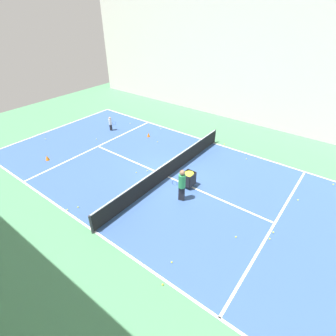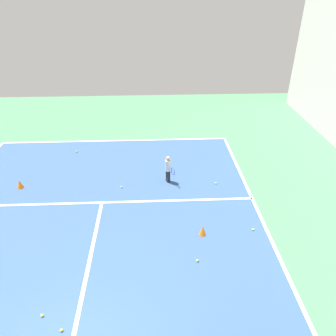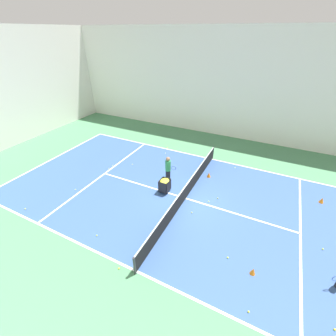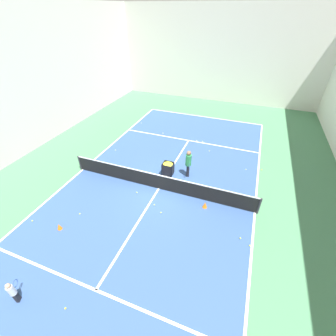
{
  "view_description": "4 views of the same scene",
  "coord_description": "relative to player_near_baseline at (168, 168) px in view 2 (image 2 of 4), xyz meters",
  "views": [
    {
      "loc": [
        9.67,
        7.39,
        8.44
      ],
      "look_at": [
        0.0,
        0.0,
        0.59
      ],
      "focal_mm": 28.0,
      "sensor_mm": 36.0,
      "label": 1
    },
    {
      "loc": [
        -1.84,
        3.18,
        6.71
      ],
      "look_at": [
        -2.34,
        -7.26,
        0.59
      ],
      "focal_mm": 35.0,
      "sensor_mm": 36.0,
      "label": 2
    },
    {
      "loc": [
        -9.67,
        -3.63,
        8.44
      ],
      "look_at": [
        1.18,
        1.75,
        0.96
      ],
      "focal_mm": 24.0,
      "sensor_mm": 36.0,
      "label": 3
    },
    {
      "loc": [
        3.89,
        -8.87,
        8.44
      ],
      "look_at": [
        0.03,
        1.4,
        0.51
      ],
      "focal_mm": 24.0,
      "sensor_mm": 36.0,
      "label": 4
    }
  ],
  "objects": [
    {
      "name": "line_service_near",
      "position": [
        2.34,
        1.22,
        -0.61
      ],
      "size": [
        10.46,
        0.1,
        0.0
      ],
      "primitive_type": "cube",
      "color": "white",
      "rests_on": "ground"
    },
    {
      "name": "training_cone_1",
      "position": [
        5.44,
        0.16,
        -0.45
      ],
      "size": [
        0.25,
        0.25,
        0.32
      ],
      "primitive_type": "cone",
      "color": "orange",
      "rests_on": "ground"
    },
    {
      "name": "tennis_ball_15",
      "position": [
        3.93,
        -2.6,
        -0.58
      ],
      "size": [
        0.07,
        0.07,
        0.07
      ],
      "primitive_type": "sphere",
      "color": "yellow",
      "rests_on": "ground"
    },
    {
      "name": "tennis_ball_7",
      "position": [
        -0.6,
        4.06,
        -0.58
      ],
      "size": [
        0.07,
        0.07,
        0.07
      ],
      "primitive_type": "sphere",
      "color": "yellow",
      "rests_on": "ground"
    },
    {
      "name": "line_baseline_near",
      "position": [
        2.34,
        -3.71,
        -0.61
      ],
      "size": [
        10.46,
        0.1,
        0.0
      ],
      "primitive_type": "cube",
      "color": "white",
      "rests_on": "ground"
    },
    {
      "name": "tennis_ball_18",
      "position": [
        -2.46,
        2.88,
        -0.58
      ],
      "size": [
        0.07,
        0.07,
        0.07
      ],
      "primitive_type": "sphere",
      "color": "yellow",
      "rests_on": "ground"
    },
    {
      "name": "tennis_ball_17",
      "position": [
        3.15,
        5.56,
        -0.58
      ],
      "size": [
        0.07,
        0.07,
        0.07
      ],
      "primitive_type": "sphere",
      "color": "yellow",
      "rests_on": "ground"
    },
    {
      "name": "player_near_baseline",
      "position": [
        0.0,
        0.0,
        0.0
      ],
      "size": [
        0.38,
        0.52,
        1.08
      ],
      "rotation": [
        0.0,
        0.0,
        2.0
      ],
      "color": "black",
      "rests_on": "ground"
    },
    {
      "name": "tennis_ball_9",
      "position": [
        2.63,
        5.94,
        -0.58
      ],
      "size": [
        0.07,
        0.07,
        0.07
      ],
      "primitive_type": "sphere",
      "color": "yellow",
      "rests_on": "ground"
    },
    {
      "name": "tennis_ball_11",
      "position": [
        -1.77,
        0.25,
        -0.58
      ],
      "size": [
        0.07,
        0.07,
        0.07
      ],
      "primitive_type": "sphere",
      "color": "yellow",
      "rests_on": "ground"
    },
    {
      "name": "training_cone_0",
      "position": [
        -0.88,
        2.99,
        -0.45
      ],
      "size": [
        0.22,
        0.22,
        0.32
      ],
      "primitive_type": "cone",
      "color": "orange",
      "rests_on": "ground"
    },
    {
      "name": "tennis_ball_8",
      "position": [
        1.74,
        0.33,
        -0.58
      ],
      "size": [
        0.07,
        0.07,
        0.07
      ],
      "primitive_type": "sphere",
      "color": "yellow",
      "rests_on": "ground"
    }
  ]
}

